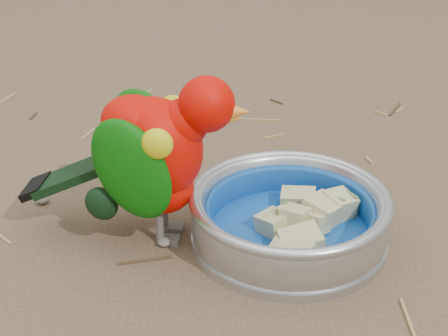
# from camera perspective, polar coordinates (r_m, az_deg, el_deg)

# --- Properties ---
(ground) EXTENTS (60.00, 60.00, 0.00)m
(ground) POSITION_cam_1_polar(r_m,az_deg,el_deg) (0.77, -2.47, -6.24)
(ground) COLOR brown
(food_bowl) EXTENTS (0.22, 0.22, 0.02)m
(food_bowl) POSITION_cam_1_polar(r_m,az_deg,el_deg) (0.78, 5.38, -5.64)
(food_bowl) COLOR #B2B2BA
(food_bowl) RESTS_ON ground
(bowl_wall) EXTENTS (0.22, 0.22, 0.04)m
(bowl_wall) POSITION_cam_1_polar(r_m,az_deg,el_deg) (0.76, 5.48, -3.75)
(bowl_wall) COLOR #B2B2BA
(bowl_wall) RESTS_ON food_bowl
(fruit_wedges) EXTENTS (0.13, 0.13, 0.03)m
(fruit_wedges) POSITION_cam_1_polar(r_m,az_deg,el_deg) (0.76, 5.45, -4.20)
(fruit_wedges) COLOR #C0B77F
(fruit_wedges) RESTS_ON food_bowl
(lory_parrot) EXTENTS (0.24, 0.12, 0.19)m
(lory_parrot) POSITION_cam_1_polar(r_m,az_deg,el_deg) (0.74, -5.75, 0.42)
(lory_parrot) COLOR #C90800
(lory_parrot) RESTS_ON ground
(ground_debris) EXTENTS (0.90, 0.80, 0.01)m
(ground_debris) POSITION_cam_1_polar(r_m,az_deg,el_deg) (0.81, -4.07, -4.45)
(ground_debris) COLOR #98824B
(ground_debris) RESTS_ON ground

